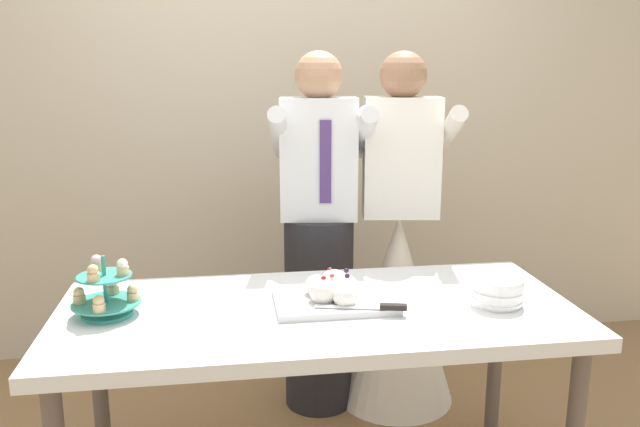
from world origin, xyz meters
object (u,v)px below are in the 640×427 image
cupcake_stand (106,293)px  person_bride (397,284)px  dessert_table (317,327)px  person_groom (319,254)px  main_cake_tray (334,293)px  plate_stack (497,291)px

cupcake_stand → person_bride: person_bride is taller
dessert_table → person_groom: (0.11, 0.73, 0.05)m
dessert_table → main_cake_tray: size_ratio=4.16×
cupcake_stand → person_bride: size_ratio=0.14×
main_cake_tray → person_groom: bearing=85.9°
dessert_table → cupcake_stand: bearing=177.7°
main_cake_tray → person_bride: size_ratio=0.26×
person_groom → main_cake_tray: bearing=-94.1°
plate_stack → dessert_table: bearing=174.1°
person_groom → plate_stack: bearing=-56.8°
cupcake_stand → main_cake_tray: size_ratio=0.53×
dessert_table → person_groom: bearing=81.1°
dessert_table → cupcake_stand: cupcake_stand is taller
person_groom → person_bride: (0.38, -0.01, -0.16)m
main_cake_tray → person_bride: person_bride is taller
cupcake_stand → plate_stack: bearing=-4.0°
person_groom → person_bride: size_ratio=1.00×
cupcake_stand → plate_stack: 1.35m
main_cake_tray → person_bride: (0.43, 0.70, -0.23)m
dessert_table → person_groom: person_groom is taller
main_cake_tray → person_groom: person_groom is taller
person_bride → main_cake_tray: bearing=-121.4°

